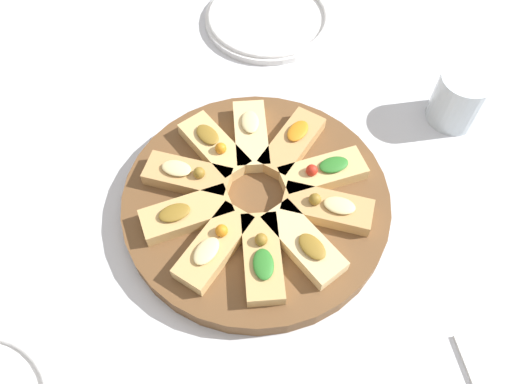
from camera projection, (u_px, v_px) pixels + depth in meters
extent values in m
plane|color=silver|center=(256.00, 206.00, 0.64)|extent=(3.00, 3.00, 0.00)
cylinder|color=brown|center=(256.00, 201.00, 0.63)|extent=(0.33, 0.33, 0.03)
cube|color=tan|center=(292.00, 144.00, 0.65)|extent=(0.12, 0.08, 0.02)
ellipsoid|color=orange|center=(298.00, 131.00, 0.65)|extent=(0.04, 0.04, 0.01)
cube|color=#E5C689|center=(251.00, 136.00, 0.66)|extent=(0.12, 0.07, 0.02)
ellipsoid|color=beige|center=(250.00, 122.00, 0.66)|extent=(0.04, 0.03, 0.01)
cube|color=#DBB775|center=(214.00, 147.00, 0.65)|extent=(0.10, 0.11, 0.02)
ellipsoid|color=olive|center=(207.00, 134.00, 0.65)|extent=(0.04, 0.04, 0.01)
sphere|color=orange|center=(221.00, 148.00, 0.63)|extent=(0.01, 0.01, 0.01)
cube|color=tan|center=(188.00, 176.00, 0.63)|extent=(0.05, 0.11, 0.02)
ellipsoid|color=beige|center=(176.00, 168.00, 0.62)|extent=(0.03, 0.04, 0.01)
sphere|color=olive|center=(199.00, 173.00, 0.61)|extent=(0.01, 0.01, 0.01)
cube|color=tan|center=(187.00, 214.00, 0.60)|extent=(0.09, 0.11, 0.02)
ellipsoid|color=olive|center=(174.00, 213.00, 0.58)|extent=(0.04, 0.04, 0.01)
cube|color=tan|center=(214.00, 247.00, 0.57)|extent=(0.12, 0.08, 0.02)
ellipsoid|color=beige|center=(206.00, 251.00, 0.56)|extent=(0.04, 0.04, 0.01)
sphere|color=orange|center=(222.00, 231.00, 0.57)|extent=(0.01, 0.01, 0.01)
cube|color=tan|center=(262.00, 258.00, 0.57)|extent=(0.12, 0.07, 0.02)
ellipsoid|color=#2D7A28|center=(263.00, 264.00, 0.55)|extent=(0.04, 0.03, 0.01)
sphere|color=olive|center=(261.00, 240.00, 0.56)|extent=(0.01, 0.01, 0.01)
cube|color=#E5C689|center=(303.00, 243.00, 0.58)|extent=(0.10, 0.11, 0.02)
ellipsoid|color=olive|center=(312.00, 247.00, 0.56)|extent=(0.04, 0.04, 0.01)
cube|color=tan|center=(327.00, 208.00, 0.60)|extent=(0.05, 0.11, 0.02)
ellipsoid|color=beige|center=(340.00, 205.00, 0.59)|extent=(0.03, 0.04, 0.01)
sphere|color=olive|center=(315.00, 199.00, 0.59)|extent=(0.01, 0.01, 0.01)
cube|color=#DBB775|center=(323.00, 173.00, 0.63)|extent=(0.09, 0.11, 0.02)
ellipsoid|color=#2D7A28|center=(334.00, 165.00, 0.62)|extent=(0.04, 0.04, 0.01)
sphere|color=red|center=(312.00, 170.00, 0.61)|extent=(0.01, 0.01, 0.01)
cylinder|color=white|center=(268.00, 19.00, 0.83)|extent=(0.21, 0.21, 0.01)
torus|color=white|center=(268.00, 16.00, 0.83)|extent=(0.20, 0.20, 0.01)
cylinder|color=silver|center=(459.00, 98.00, 0.69)|extent=(0.07, 0.07, 0.08)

